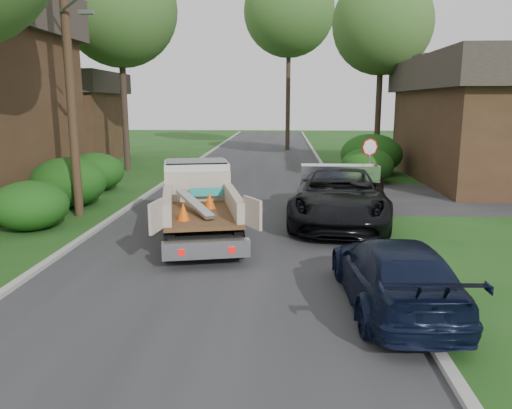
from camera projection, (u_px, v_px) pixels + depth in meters
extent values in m
plane|color=#1A4313|center=(216.00, 263.00, 12.37)|extent=(120.00, 120.00, 0.00)
cube|color=#28282B|center=(246.00, 192.00, 22.15)|extent=(8.00, 90.00, 0.02)
cube|color=#9E9E99|center=(155.00, 190.00, 22.35)|extent=(0.20, 90.00, 0.12)
cube|color=#9E9E99|center=(339.00, 191.00, 21.92)|extent=(0.20, 90.00, 0.12)
cylinder|color=slate|center=(369.00, 174.00, 20.70)|extent=(0.06, 0.06, 2.00)
cylinder|color=#B20A0A|center=(370.00, 147.00, 20.47)|extent=(0.71, 0.32, 0.76)
cylinder|color=#382619|center=(69.00, 69.00, 16.54)|extent=(0.30, 0.30, 10.00)
cylinder|color=slate|center=(73.00, 2.00, 15.63)|extent=(1.22, 0.76, 0.57)
cube|color=slate|center=(86.00, 12.00, 15.19)|extent=(0.45, 0.20, 0.12)
cube|color=#3C2818|center=(62.00, 127.00, 34.15)|extent=(7.00, 7.00, 4.50)
cube|color=#332B26|center=(59.00, 83.00, 33.56)|extent=(7.56, 7.56, 1.40)
cube|color=#332B26|center=(58.00, 72.00, 33.41)|extent=(1.05, 7.56, 0.20)
cube|color=#3C2818|center=(510.00, 136.00, 24.92)|extent=(9.00, 12.00, 4.50)
ellipsoid|color=#193F0E|center=(30.00, 205.00, 15.48)|extent=(2.34, 2.34, 1.53)
ellipsoid|color=#193F0E|center=(68.00, 182.00, 18.88)|extent=(2.86, 2.86, 1.87)
ellipsoid|color=#193F0E|center=(94.00, 172.00, 22.34)|extent=(2.60, 2.60, 1.70)
ellipsoid|color=#193F0E|center=(367.00, 165.00, 24.61)|extent=(2.60, 2.60, 1.70)
ellipsoid|color=#193F0E|center=(371.00, 154.00, 27.45)|extent=(3.38, 3.38, 2.21)
cylinder|color=#2D2119|center=(124.00, 92.00, 28.49)|extent=(0.36, 0.36, 9.00)
sphere|color=#355E22|center=(119.00, 8.00, 27.58)|extent=(6.40, 6.40, 6.40)
cylinder|color=#2D2119|center=(379.00, 97.00, 30.68)|extent=(0.36, 0.36, 8.50)
sphere|color=#355E22|center=(382.00, 24.00, 29.82)|extent=(6.00, 6.00, 6.00)
cylinder|color=#2D2119|center=(288.00, 82.00, 40.50)|extent=(0.36, 0.36, 11.00)
sphere|color=#355E22|center=(289.00, 11.00, 39.39)|extent=(7.20, 7.20, 7.20)
cylinder|color=black|center=(170.00, 215.00, 15.73)|extent=(0.44, 0.85, 0.81)
cylinder|color=black|center=(225.00, 213.00, 16.00)|extent=(0.44, 0.85, 0.81)
cylinder|color=black|center=(170.00, 246.00, 12.42)|extent=(0.44, 0.85, 0.81)
cylinder|color=black|center=(238.00, 242.00, 12.69)|extent=(0.44, 0.85, 0.81)
cube|color=black|center=(200.00, 221.00, 14.27)|extent=(2.89, 5.50, 0.22)
cube|color=silver|center=(197.00, 184.00, 15.94)|extent=(2.29, 2.01, 1.40)
cube|color=black|center=(196.00, 168.00, 15.84)|extent=(2.13, 1.85, 0.50)
cube|color=#472D19|center=(201.00, 215.00, 13.59)|extent=(2.64, 3.60, 0.11)
cube|color=beige|center=(198.00, 187.00, 15.06)|extent=(1.96, 0.52, 0.90)
cube|color=beige|center=(167.00, 204.00, 13.38)|extent=(0.88, 3.05, 0.54)
cube|color=beige|center=(234.00, 202.00, 13.67)|extent=(0.88, 3.05, 0.54)
cube|color=silver|center=(206.00, 249.00, 11.79)|extent=(2.10, 0.76, 0.41)
cube|color=#B20505|center=(181.00, 252.00, 11.54)|extent=(0.15, 0.07, 0.14)
cube|color=#B20505|center=(232.00, 250.00, 11.73)|extent=(0.15, 0.07, 0.14)
cube|color=beige|center=(157.00, 216.00, 11.58)|extent=(0.18, 0.81, 0.72)
cube|color=beige|center=(252.00, 213.00, 11.94)|extent=(0.50, 0.72, 0.72)
cube|color=silver|center=(194.00, 203.00, 13.58)|extent=(1.42, 2.15, 0.42)
cone|color=#F2590A|center=(183.00, 212.00, 12.67)|extent=(0.39, 0.39, 0.45)
cone|color=#F2590A|center=(210.00, 200.00, 14.10)|extent=(0.39, 0.39, 0.45)
cube|color=#148C84|center=(206.00, 192.00, 14.90)|extent=(0.99, 0.30, 0.25)
imported|color=black|center=(340.00, 195.00, 16.40)|extent=(3.82, 6.86, 1.81)
imported|color=black|center=(394.00, 273.00, 9.59)|extent=(2.10, 4.74, 1.35)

